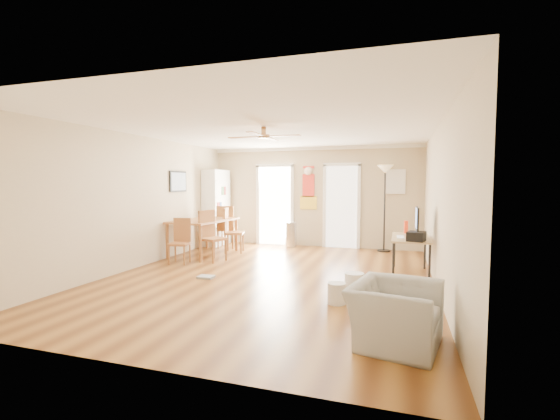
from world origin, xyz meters
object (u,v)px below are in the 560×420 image
(dining_chair_far, at_px, (227,227))
(dining_table, at_px, (204,237))
(bookshelf, at_px, (216,208))
(torchiere_lamp, at_px, (385,208))
(armchair, at_px, (395,314))
(dining_chair_right_b, at_px, (213,236))
(trash_can, at_px, (291,234))
(dining_chair_near, at_px, (179,241))
(wastebasket_b, at_px, (337,293))
(dining_chair_right_a, at_px, (234,230))
(computer_desk, at_px, (410,256))
(wastebasket_a, at_px, (354,284))
(printer, at_px, (416,236))

(dining_chair_far, bearing_deg, dining_table, 73.75)
(bookshelf, distance_m, torchiere_lamp, 4.37)
(dining_table, bearing_deg, bookshelf, 105.32)
(bookshelf, relative_size, armchair, 2.10)
(dining_chair_right_b, bearing_deg, trash_can, -6.11)
(dining_chair_near, xyz_separation_m, wastebasket_b, (3.52, -1.66, -0.32))
(dining_chair_right_a, distance_m, computer_desk, 4.14)
(bookshelf, height_order, wastebasket_a, bookshelf)
(dining_chair_far, distance_m, armchair, 6.43)
(dining_chair_near, relative_size, wastebasket_b, 3.17)
(torchiere_lamp, bearing_deg, computer_desk, -76.81)
(bookshelf, xyz_separation_m, trash_can, (2.01, 0.28, -0.68))
(bookshelf, distance_m, printer, 5.58)
(computer_desk, height_order, wastebasket_a, computer_desk)
(printer, relative_size, wastebasket_a, 0.94)
(bookshelf, bearing_deg, wastebasket_a, -57.06)
(dining_chair_near, xyz_separation_m, dining_chair_far, (0.10, 2.08, 0.08))
(wastebasket_b, bearing_deg, armchair, -55.07)
(dining_chair_right_a, distance_m, wastebasket_a, 4.16)
(wastebasket_a, bearing_deg, computer_desk, 62.38)
(dining_table, height_order, computer_desk, dining_table)
(computer_desk, bearing_deg, bookshelf, 157.63)
(trash_can, distance_m, wastebasket_a, 4.39)
(dining_chair_right_a, height_order, trash_can, dining_chair_right_a)
(torchiere_lamp, distance_m, computer_desk, 2.51)
(dining_chair_right_b, height_order, dining_chair_far, dining_chair_far)
(dining_table, height_order, wastebasket_b, dining_table)
(bookshelf, distance_m, armchair, 7.02)
(printer, bearing_deg, torchiere_lamp, 116.74)
(wastebasket_b, xyz_separation_m, armchair, (0.78, -1.11, 0.17))
(wastebasket_a, relative_size, armchair, 0.35)
(armchair, bearing_deg, dining_table, 60.37)
(bookshelf, distance_m, dining_chair_right_b, 2.23)
(dining_chair_near, height_order, wastebasket_a, dining_chair_near)
(dining_chair_right_a, relative_size, wastebasket_b, 3.64)
(dining_chair_right_a, bearing_deg, dining_chair_near, 144.70)
(dining_chair_right_a, relative_size, dining_chair_far, 0.99)
(bookshelf, height_order, dining_chair_near, bookshelf)
(dining_chair_right_b, xyz_separation_m, computer_desk, (3.98, -0.05, -0.19))
(armchair, bearing_deg, printer, 5.45)
(dining_chair_right_b, height_order, printer, dining_chair_right_b)
(trash_can, distance_m, wastebasket_b, 4.74)
(torchiere_lamp, distance_m, wastebasket_a, 4.02)
(trash_can, height_order, torchiere_lamp, torchiere_lamp)
(dining_chair_right_b, bearing_deg, dining_chair_far, 34.98)
(dining_chair_right_b, distance_m, printer, 4.09)
(wastebasket_a, distance_m, armchair, 1.71)
(computer_desk, bearing_deg, dining_chair_near, -175.05)
(dining_chair_near, bearing_deg, dining_table, 79.92)
(bookshelf, distance_m, dining_chair_right_a, 1.38)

